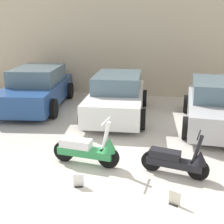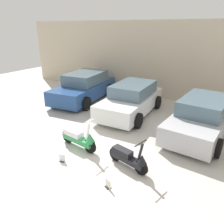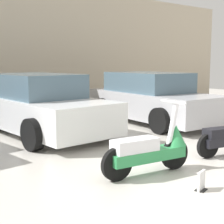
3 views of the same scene
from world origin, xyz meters
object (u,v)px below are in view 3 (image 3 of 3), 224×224
car_rear_right (152,99)px  placard_near_left_scooter (201,182)px  scooter_front_left (151,149)px  car_rear_center (39,105)px

car_rear_right → placard_near_left_scooter: car_rear_right is taller
scooter_front_left → car_rear_right: bearing=52.3°
scooter_front_left → car_rear_right: 4.50m
scooter_front_left → placard_near_left_scooter: bearing=-80.4°
car_rear_center → car_rear_right: bearing=77.6°
car_rear_right → placard_near_left_scooter: size_ratio=15.89×
car_rear_center → car_rear_right: size_ratio=1.00×
car_rear_center → scooter_front_left: bearing=-3.3°
scooter_front_left → placard_near_left_scooter: (0.04, -0.89, -0.27)m
car_rear_right → car_rear_center: bearing=-95.4°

